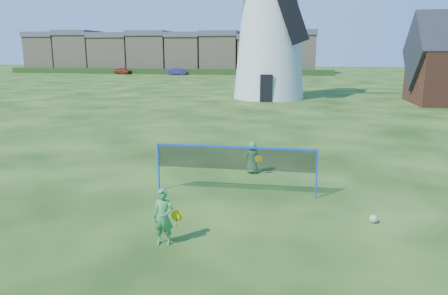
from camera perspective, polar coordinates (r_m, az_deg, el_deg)
ground at (r=13.30m, az=-1.21°, el=-6.76°), size 220.00×220.00×0.00m
windmill at (r=40.83m, az=6.13°, el=16.15°), size 15.55×6.52×20.35m
badminton_net at (r=13.38m, az=1.51°, el=-1.53°), size 5.05×0.05×1.55m
player_girl at (r=10.17m, az=-8.05°, el=-9.13°), size 0.67×0.36×1.36m
player_boy at (r=15.82m, az=3.84°, el=-1.34°), size 0.67×0.46×1.18m
play_ball at (r=12.12m, az=19.25°, el=-8.95°), size 0.22×0.22×0.22m
terraced_houses at (r=88.14m, az=-7.69°, el=12.44°), size 58.00×8.40×8.24m
hedge at (r=82.09m, az=-7.93°, el=9.97°), size 62.00×0.80×1.00m
car_left at (r=83.27m, az=-13.27°, el=9.87°), size 3.88×2.63×1.23m
car_right at (r=79.94m, az=-6.31°, el=10.02°), size 3.82×1.75×1.21m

